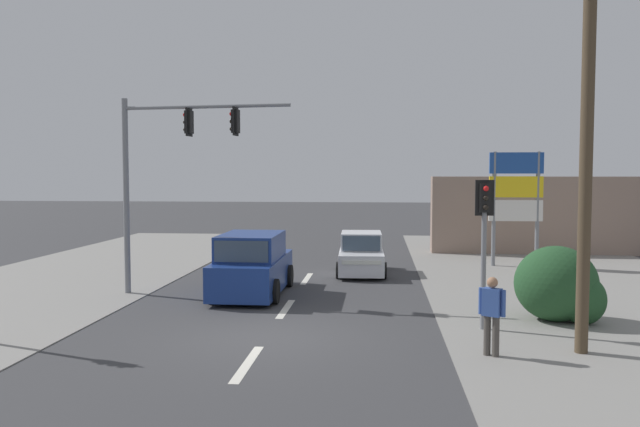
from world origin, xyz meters
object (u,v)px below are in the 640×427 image
object	(u,v)px
pedestal_signal_right_kerb	(484,229)
utility_pole_foreground_right	(582,79)
traffic_signal_mast	(165,159)
suv_receding_far	(252,266)
shopping_plaza_sign	(516,192)
hatchback_oncoming_mid	(361,255)
pedestrian_at_kerb	(492,312)

from	to	relation	value
pedestal_signal_right_kerb	utility_pole_foreground_right	bearing A→B (deg)	-49.01
traffic_signal_mast	suv_receding_far	world-z (taller)	traffic_signal_mast
pedestal_signal_right_kerb	shopping_plaza_sign	bearing A→B (deg)	74.33
hatchback_oncoming_mid	pedestal_signal_right_kerb	bearing A→B (deg)	-69.31
utility_pole_foreground_right	traffic_signal_mast	xyz separation A→B (m)	(-10.49, 5.29, -1.45)
utility_pole_foreground_right	shopping_plaza_sign	xyz separation A→B (m)	(1.41, 12.42, -2.62)
utility_pole_foreground_right	pedestrian_at_kerb	size ratio (longest dim) A/B	6.42
hatchback_oncoming_mid	suv_receding_far	xyz separation A→B (m)	(-3.22, -4.42, 0.18)
hatchback_oncoming_mid	pedestrian_at_kerb	xyz separation A→B (m)	(2.92, -10.46, 0.22)
pedestal_signal_right_kerb	pedestrian_at_kerb	distance (m)	2.68
shopping_plaza_sign	pedestrian_at_kerb	world-z (taller)	shopping_plaza_sign
shopping_plaza_sign	hatchback_oncoming_mid	distance (m)	6.92
utility_pole_foreground_right	hatchback_oncoming_mid	world-z (taller)	utility_pole_foreground_right
pedestrian_at_kerb	pedestal_signal_right_kerb	bearing A→B (deg)	85.13
suv_receding_far	pedestrian_at_kerb	bearing A→B (deg)	-44.54
pedestal_signal_right_kerb	hatchback_oncoming_mid	xyz separation A→B (m)	(-3.11, 8.24, -1.71)
pedestal_signal_right_kerb	pedestrian_at_kerb	bearing A→B (deg)	-94.87
utility_pole_foreground_right	shopping_plaza_sign	distance (m)	12.77
traffic_signal_mast	utility_pole_foreground_right	bearing A→B (deg)	-26.78
shopping_plaza_sign	suv_receding_far	world-z (taller)	shopping_plaza_sign
traffic_signal_mast	hatchback_oncoming_mid	bearing A→B (deg)	39.34
utility_pole_foreground_right	pedestal_signal_right_kerb	world-z (taller)	utility_pole_foreground_right
shopping_plaza_sign	pedestrian_at_kerb	bearing A→B (deg)	-103.86
pedestal_signal_right_kerb	pedestrian_at_kerb	world-z (taller)	pedestal_signal_right_kerb
traffic_signal_mast	hatchback_oncoming_mid	xyz separation A→B (m)	(5.81, 4.76, -3.44)
utility_pole_foreground_right	suv_receding_far	xyz separation A→B (m)	(-7.90, 5.64, -4.72)
pedestal_signal_right_kerb	suv_receding_far	xyz separation A→B (m)	(-6.33, 3.83, -1.53)
traffic_signal_mast	hatchback_oncoming_mid	size ratio (longest dim) A/B	1.63
traffic_signal_mast	pedestal_signal_right_kerb	xyz separation A→B (m)	(8.92, -3.49, -1.73)
suv_receding_far	pedestrian_at_kerb	size ratio (longest dim) A/B	2.79
utility_pole_foreground_right	shopping_plaza_sign	bearing A→B (deg)	83.54
utility_pole_foreground_right	hatchback_oncoming_mid	xyz separation A→B (m)	(-4.68, 10.05, -4.90)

